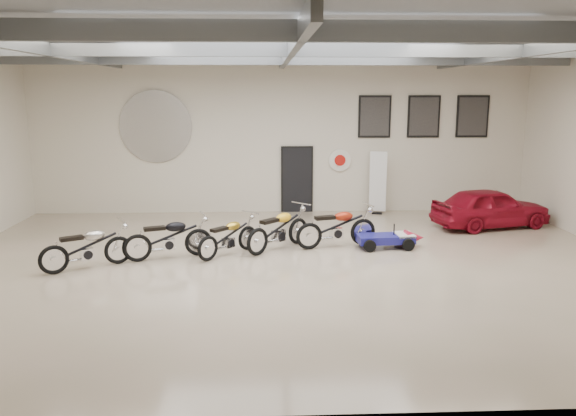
{
  "coord_description": "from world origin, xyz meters",
  "views": [
    {
      "loc": [
        -0.58,
        -12.16,
        3.85
      ],
      "look_at": [
        0.0,
        1.2,
        1.1
      ],
      "focal_mm": 35.0,
      "sensor_mm": 36.0,
      "label": 1
    }
  ],
  "objects_px": {
    "motorcycle_silver": "(86,246)",
    "motorcycle_black": "(168,237)",
    "motorcycle_yellow": "(278,228)",
    "banner_stand": "(378,184)",
    "motorcycle_gold": "(228,236)",
    "motorcycle_red": "(336,226)",
    "go_kart": "(391,236)",
    "vintage_car": "(491,207)"
  },
  "relations": [
    {
      "from": "motorcycle_black",
      "to": "motorcycle_gold",
      "type": "bearing_deg",
      "value": -9.76
    },
    {
      "from": "motorcycle_silver",
      "to": "motorcycle_gold",
      "type": "xyz_separation_m",
      "value": [
        3.07,
        0.95,
        -0.04
      ]
    },
    {
      "from": "motorcycle_silver",
      "to": "motorcycle_black",
      "type": "xyz_separation_m",
      "value": [
        1.68,
        0.72,
        0.01
      ]
    },
    {
      "from": "motorcycle_red",
      "to": "vintage_car",
      "type": "distance_m",
      "value": 5.14
    },
    {
      "from": "motorcycle_black",
      "to": "vintage_car",
      "type": "xyz_separation_m",
      "value": [
        8.84,
        2.8,
        0.06
      ]
    },
    {
      "from": "motorcycle_silver",
      "to": "motorcycle_black",
      "type": "bearing_deg",
      "value": -7.56
    },
    {
      "from": "motorcycle_red",
      "to": "vintage_car",
      "type": "relative_size",
      "value": 0.61
    },
    {
      "from": "motorcycle_red",
      "to": "motorcycle_silver",
      "type": "bearing_deg",
      "value": 179.58
    },
    {
      "from": "motorcycle_yellow",
      "to": "go_kart",
      "type": "xyz_separation_m",
      "value": [
        2.85,
        0.03,
        -0.23
      ]
    },
    {
      "from": "motorcycle_gold",
      "to": "vintage_car",
      "type": "height_order",
      "value": "vintage_car"
    },
    {
      "from": "banner_stand",
      "to": "motorcycle_red",
      "type": "bearing_deg",
      "value": -102.53
    },
    {
      "from": "motorcycle_gold",
      "to": "motorcycle_red",
      "type": "distance_m",
      "value": 2.77
    },
    {
      "from": "banner_stand",
      "to": "motorcycle_gold",
      "type": "bearing_deg",
      "value": -122.43
    },
    {
      "from": "motorcycle_red",
      "to": "motorcycle_gold",
      "type": "bearing_deg",
      "value": 177.2
    },
    {
      "from": "motorcycle_gold",
      "to": "motorcycle_yellow",
      "type": "bearing_deg",
      "value": -26.11
    },
    {
      "from": "motorcycle_yellow",
      "to": "motorcycle_silver",
      "type": "bearing_deg",
      "value": 153.27
    },
    {
      "from": "motorcycle_silver",
      "to": "vintage_car",
      "type": "xyz_separation_m",
      "value": [
        10.52,
        3.52,
        0.07
      ]
    },
    {
      "from": "motorcycle_black",
      "to": "motorcycle_yellow",
      "type": "bearing_deg",
      "value": -4.5
    },
    {
      "from": "banner_stand",
      "to": "motorcycle_yellow",
      "type": "distance_m",
      "value": 5.28
    },
    {
      "from": "banner_stand",
      "to": "motorcycle_silver",
      "type": "height_order",
      "value": "banner_stand"
    },
    {
      "from": "banner_stand",
      "to": "motorcycle_yellow",
      "type": "bearing_deg",
      "value": -116.49
    },
    {
      "from": "motorcycle_silver",
      "to": "motorcycle_black",
      "type": "distance_m",
      "value": 1.83
    },
    {
      "from": "motorcycle_gold",
      "to": "go_kart",
      "type": "relative_size",
      "value": 1.07
    },
    {
      "from": "motorcycle_black",
      "to": "motorcycle_red",
      "type": "xyz_separation_m",
      "value": [
        4.09,
        0.84,
        0.02
      ]
    },
    {
      "from": "motorcycle_black",
      "to": "go_kart",
      "type": "distance_m",
      "value": 5.52
    },
    {
      "from": "motorcycle_silver",
      "to": "banner_stand",
      "type": "bearing_deg",
      "value": 5.12
    },
    {
      "from": "motorcycle_black",
      "to": "motorcycle_yellow",
      "type": "height_order",
      "value": "motorcycle_yellow"
    },
    {
      "from": "motorcycle_yellow",
      "to": "motorcycle_black",
      "type": "bearing_deg",
      "value": 149.87
    },
    {
      "from": "vintage_car",
      "to": "motorcycle_gold",
      "type": "bearing_deg",
      "value": 95.2
    },
    {
      "from": "banner_stand",
      "to": "motorcycle_black",
      "type": "height_order",
      "value": "banner_stand"
    },
    {
      "from": "motorcycle_yellow",
      "to": "vintage_car",
      "type": "distance_m",
      "value": 6.58
    },
    {
      "from": "motorcycle_black",
      "to": "motorcycle_yellow",
      "type": "xyz_separation_m",
      "value": [
        2.62,
        0.69,
        0.01
      ]
    },
    {
      "from": "motorcycle_yellow",
      "to": "motorcycle_gold",
      "type": "bearing_deg",
      "value": 155.57
    },
    {
      "from": "motorcycle_black",
      "to": "motorcycle_gold",
      "type": "height_order",
      "value": "motorcycle_black"
    },
    {
      "from": "banner_stand",
      "to": "go_kart",
      "type": "height_order",
      "value": "banner_stand"
    },
    {
      "from": "motorcycle_black",
      "to": "banner_stand",
      "type": "bearing_deg",
      "value": 19.63
    },
    {
      "from": "motorcycle_red",
      "to": "go_kart",
      "type": "relative_size",
      "value": 1.21
    },
    {
      "from": "go_kart",
      "to": "motorcycle_yellow",
      "type": "bearing_deg",
      "value": 176.63
    },
    {
      "from": "banner_stand",
      "to": "vintage_car",
      "type": "distance_m",
      "value": 3.55
    },
    {
      "from": "banner_stand",
      "to": "motorcycle_yellow",
      "type": "relative_size",
      "value": 0.94
    },
    {
      "from": "banner_stand",
      "to": "motorcycle_gold",
      "type": "relative_size",
      "value": 1.06
    },
    {
      "from": "motorcycle_red",
      "to": "vintage_car",
      "type": "xyz_separation_m",
      "value": [
        4.76,
        1.95,
        0.04
      ]
    }
  ]
}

